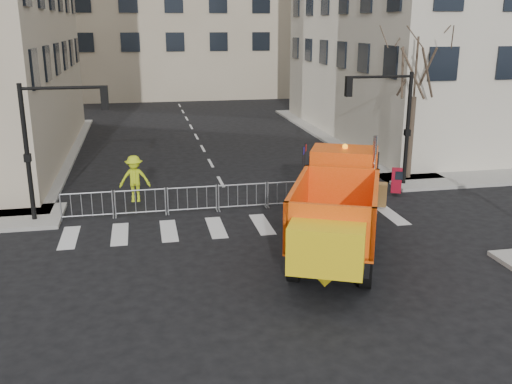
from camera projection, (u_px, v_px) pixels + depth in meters
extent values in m
plane|color=black|center=(278.00, 287.00, 16.84)|extent=(120.00, 120.00, 0.00)
cube|color=gray|center=(232.00, 201.00, 24.81)|extent=(64.00, 5.00, 0.15)
cylinder|color=black|center=(27.00, 155.00, 21.60)|extent=(0.18, 0.18, 5.40)
cylinder|color=black|center=(407.00, 130.00, 26.63)|extent=(0.18, 0.18, 5.40)
cube|color=black|center=(338.00, 225.00, 19.28)|extent=(5.10, 7.60, 0.46)
cylinder|color=black|center=(316.00, 210.00, 22.07)|extent=(0.78, 1.16, 1.11)
cylinder|color=black|center=(371.00, 214.00, 21.63)|extent=(0.78, 1.16, 1.11)
cylinder|color=black|center=(301.00, 247.00, 18.38)|extent=(0.78, 1.16, 1.11)
cylinder|color=black|center=(368.00, 253.00, 17.94)|extent=(0.78, 1.16, 1.11)
cylinder|color=black|center=(295.00, 263.00, 17.15)|extent=(0.78, 1.16, 1.11)
cylinder|color=black|center=(366.00, 270.00, 16.71)|extent=(0.78, 1.16, 1.11)
cube|color=#F24F0D|center=(346.00, 180.00, 22.10)|extent=(2.60, 2.35, 1.01)
cube|color=#F24F0D|center=(344.00, 173.00, 20.70)|extent=(2.79, 2.43, 1.82)
cylinder|color=silver|center=(374.00, 170.00, 19.67)|extent=(0.14, 0.14, 2.43)
cube|color=#F24F0D|center=(336.00, 207.00, 17.65)|extent=(4.13, 5.10, 1.67)
cube|color=yellow|center=(326.00, 249.00, 15.18)|extent=(2.26, 1.75, 1.32)
cube|color=brown|center=(348.00, 193.00, 24.00)|extent=(3.19, 1.86, 1.14)
imported|color=black|center=(330.00, 186.00, 23.90)|extent=(0.82, 0.69, 1.90)
imported|color=black|center=(359.00, 187.00, 23.91)|extent=(1.01, 0.88, 1.79)
imported|color=black|center=(366.00, 182.00, 24.18)|extent=(1.29, 1.04, 2.05)
imported|color=#BED619|center=(135.00, 179.00, 24.23)|extent=(1.34, 0.82, 2.01)
cube|color=maroon|center=(396.00, 180.00, 25.72)|extent=(0.57, 0.55, 1.10)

